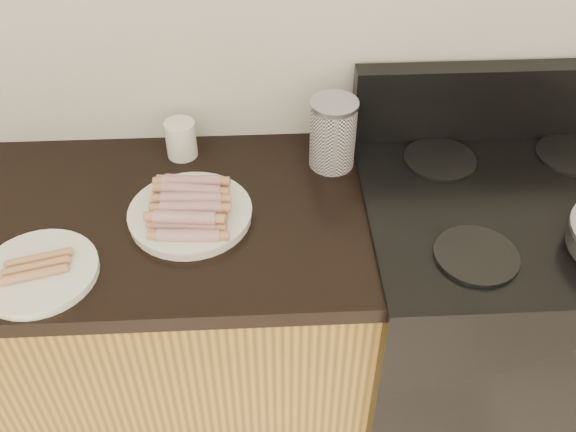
{
  "coord_description": "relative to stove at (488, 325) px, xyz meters",
  "views": [
    {
      "loc": [
        0.16,
        0.57,
        1.88
      ],
      "look_at": [
        0.22,
        1.62,
        0.94
      ],
      "focal_mm": 40.0,
      "sensor_mm": 36.0,
      "label": 1
    }
  ],
  "objects": [
    {
      "name": "mug",
      "position": [
        -0.82,
        0.24,
        0.49
      ],
      "size": [
        0.09,
        0.09,
        0.1
      ],
      "primitive_type": "cylinder",
      "rotation": [
        0.0,
        0.0,
        -0.14
      ],
      "color": "white",
      "rests_on": "counter_slab"
    },
    {
      "name": "plain_sausages",
      "position": [
        -1.09,
        -0.17,
        0.47
      ],
      "size": [
        0.12,
        0.1,
        0.02
      ],
      "rotation": [
        0.0,
        0.0,
        0.26
      ],
      "color": "#DC7E48",
      "rests_on": "side_plate"
    },
    {
      "name": "burner_far_right",
      "position": [
        0.17,
        0.17,
        0.46
      ],
      "size": [
        0.18,
        0.18,
        0.01
      ],
      "primitive_type": "cylinder",
      "color": "black",
      "rests_on": "stove"
    },
    {
      "name": "burner_far_left",
      "position": [
        -0.17,
        0.17,
        0.46
      ],
      "size": [
        0.18,
        0.18,
        0.01
      ],
      "primitive_type": "cylinder",
      "color": "black",
      "rests_on": "stove"
    },
    {
      "name": "stove_panel",
      "position": [
        0.0,
        0.28,
        0.55
      ],
      "size": [
        0.76,
        0.06,
        0.2
      ],
      "primitive_type": "cube",
      "color": "black",
      "rests_on": "stove"
    },
    {
      "name": "stove",
      "position": [
        0.0,
        0.0,
        0.0
      ],
      "size": [
        0.76,
        0.65,
        0.91
      ],
      "color": "black",
      "rests_on": "floor"
    },
    {
      "name": "canister",
      "position": [
        -0.44,
        0.19,
        0.53
      ],
      "size": [
        0.12,
        0.12,
        0.18
      ],
      "rotation": [
        0.0,
        0.0,
        -0.27
      ],
      "color": "white",
      "rests_on": "counter_slab"
    },
    {
      "name": "main_plate",
      "position": [
        -0.78,
        -0.0,
        0.45
      ],
      "size": [
        0.29,
        0.29,
        0.02
      ],
      "primitive_type": "cylinder",
      "rotation": [
        0.0,
        0.0,
        -0.03
      ],
      "color": "white",
      "rests_on": "counter_slab"
    },
    {
      "name": "side_plate",
      "position": [
        -1.09,
        -0.17,
        0.45
      ],
      "size": [
        0.26,
        0.26,
        0.02
      ],
      "primitive_type": "cylinder",
      "rotation": [
        0.0,
        0.0,
        0.04
      ],
      "color": "silver",
      "rests_on": "counter_slab"
    },
    {
      "name": "hotdog_pile",
      "position": [
        -0.78,
        -0.0,
        0.49
      ],
      "size": [
        0.14,
        0.23,
        0.05
      ],
      "rotation": [
        0.0,
        0.0,
        -0.12
      ],
      "color": "#943A36",
      "rests_on": "main_plate"
    },
    {
      "name": "burner_near_left",
      "position": [
        -0.17,
        -0.17,
        0.46
      ],
      "size": [
        0.18,
        0.18,
        0.01
      ],
      "primitive_type": "cylinder",
      "color": "black",
      "rests_on": "stove"
    }
  ]
}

